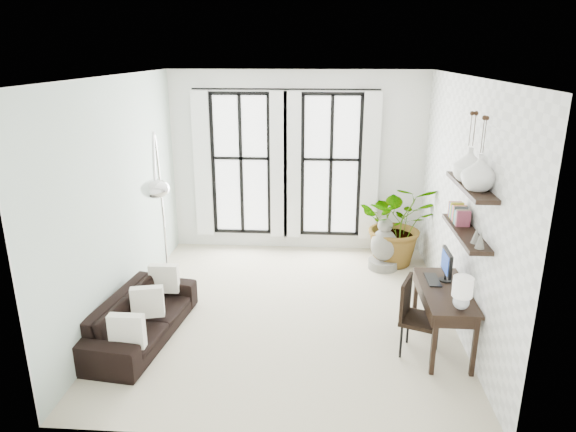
# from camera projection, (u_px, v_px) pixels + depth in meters

# --- Properties ---
(floor) EXTENTS (5.00, 5.00, 0.00)m
(floor) POSITION_uv_depth(u_px,v_px,m) (287.00, 311.00, 7.22)
(floor) COLOR beige
(floor) RESTS_ON ground
(ceiling) EXTENTS (5.00, 5.00, 0.00)m
(ceiling) POSITION_uv_depth(u_px,v_px,m) (287.00, 76.00, 6.24)
(ceiling) COLOR white
(ceiling) RESTS_ON wall_back
(wall_left) EXTENTS (0.00, 5.00, 5.00)m
(wall_left) POSITION_uv_depth(u_px,v_px,m) (120.00, 199.00, 6.88)
(wall_left) COLOR silver
(wall_left) RESTS_ON floor
(wall_right) EXTENTS (0.00, 5.00, 5.00)m
(wall_right) POSITION_uv_depth(u_px,v_px,m) (462.00, 206.00, 6.58)
(wall_right) COLOR white
(wall_right) RESTS_ON floor
(wall_back) EXTENTS (4.50, 0.00, 4.50)m
(wall_back) POSITION_uv_depth(u_px,v_px,m) (297.00, 163.00, 9.10)
(wall_back) COLOR white
(wall_back) RESTS_ON floor
(windows) EXTENTS (3.26, 0.13, 2.65)m
(windows) POSITION_uv_depth(u_px,v_px,m) (286.00, 166.00, 9.06)
(windows) COLOR white
(windows) RESTS_ON wall_back
(wall_shelves) EXTENTS (0.25, 1.30, 0.60)m
(wall_shelves) POSITION_uv_depth(u_px,v_px,m) (467.00, 213.00, 5.86)
(wall_shelves) COLOR black
(wall_shelves) RESTS_ON wall_right
(sofa) EXTENTS (1.00, 2.03, 0.57)m
(sofa) POSITION_uv_depth(u_px,v_px,m) (141.00, 317.00, 6.49)
(sofa) COLOR black
(sofa) RESTS_ON floor
(throw_pillows) EXTENTS (0.40, 1.52, 0.40)m
(throw_pillows) POSITION_uv_depth(u_px,v_px,m) (147.00, 302.00, 6.41)
(throw_pillows) COLOR white
(throw_pillows) RESTS_ON sofa
(plant) EXTENTS (1.33, 1.16, 1.45)m
(plant) POSITION_uv_depth(u_px,v_px,m) (398.00, 223.00, 8.63)
(plant) COLOR #2D7228
(plant) RESTS_ON floor
(desk) EXTENTS (0.55, 1.31, 1.16)m
(desk) POSITION_uv_depth(u_px,v_px,m) (445.00, 295.00, 6.10)
(desk) COLOR black
(desk) RESTS_ON floor
(desk_chair) EXTENTS (0.58, 0.58, 0.95)m
(desk_chair) POSITION_uv_depth(u_px,v_px,m) (414.00, 312.00, 6.09)
(desk_chair) COLOR black
(desk_chair) RESTS_ON floor
(arc_lamp) EXTENTS (0.76, 1.78, 2.53)m
(arc_lamp) POSITION_uv_depth(u_px,v_px,m) (157.00, 174.00, 6.68)
(arc_lamp) COLOR silver
(arc_lamp) RESTS_ON floor
(buddha) EXTENTS (0.49, 0.49, 0.89)m
(buddha) POSITION_uv_depth(u_px,v_px,m) (384.00, 247.00, 8.54)
(buddha) COLOR gray
(buddha) RESTS_ON floor
(vase_a) EXTENTS (0.37, 0.37, 0.38)m
(vase_a) POSITION_uv_depth(u_px,v_px,m) (479.00, 173.00, 5.42)
(vase_a) COLOR white
(vase_a) RESTS_ON shelf_upper
(vase_b) EXTENTS (0.37, 0.37, 0.38)m
(vase_b) POSITION_uv_depth(u_px,v_px,m) (469.00, 165.00, 5.80)
(vase_b) COLOR white
(vase_b) RESTS_ON shelf_upper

